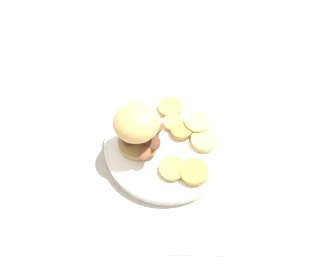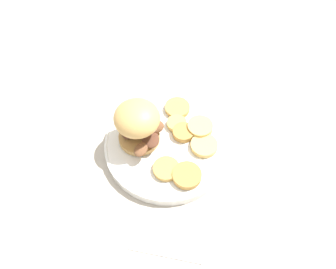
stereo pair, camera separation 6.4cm
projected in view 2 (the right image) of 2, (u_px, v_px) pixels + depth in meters
ground_plane at (168, 147)px, 0.68m from camera, size 4.00×4.00×0.00m
dinner_plate at (168, 144)px, 0.67m from camera, size 0.26×0.26×0.02m
sandwich at (138, 123)px, 0.63m from camera, size 0.10×0.09×0.10m
potato_round_0 at (200, 127)px, 0.68m from camera, size 0.05×0.05×0.02m
potato_round_1 at (183, 132)px, 0.67m from camera, size 0.04×0.04×0.01m
potato_round_2 at (204, 145)px, 0.65m from camera, size 0.05×0.05×0.01m
potato_round_3 at (177, 124)px, 0.69m from camera, size 0.04×0.04×0.01m
potato_round_4 at (166, 169)px, 0.62m from camera, size 0.05×0.05×0.01m
potato_round_5 at (187, 175)px, 0.61m from camera, size 0.06×0.06×0.01m
potato_round_6 at (177, 108)px, 0.71m from camera, size 0.05×0.05×0.01m
fork at (181, 255)px, 0.56m from camera, size 0.17×0.08×0.00m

